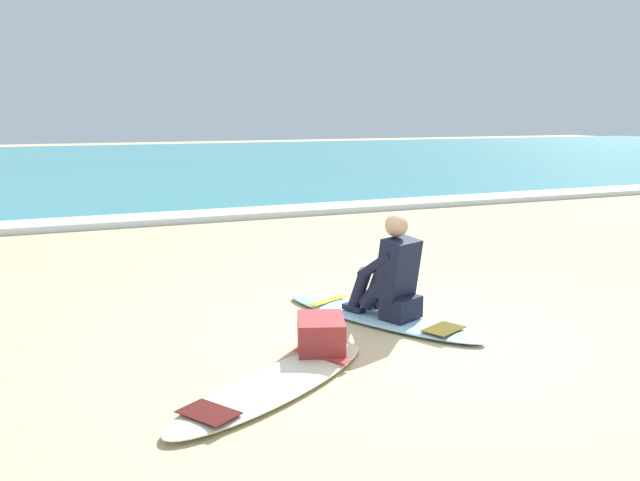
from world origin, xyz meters
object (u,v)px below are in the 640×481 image
object	(u,v)px
beach_bag	(321,337)
surfer_seated	(391,277)
surfboard_main	(378,316)
surfboard_spare_near	(275,384)

from	to	relation	value
beach_bag	surfer_seated	bearing A→B (deg)	30.38
surfboard_main	surfboard_spare_near	distance (m)	1.80
beach_bag	surfboard_spare_near	bearing A→B (deg)	-140.25
surfboard_main	surfer_seated	distance (m)	0.42
surfboard_main	surfboard_spare_near	bearing A→B (deg)	-141.74
surfboard_spare_near	surfboard_main	bearing A→B (deg)	38.26
surfboard_main	beach_bag	world-z (taller)	beach_bag
surfboard_spare_near	beach_bag	distance (m)	0.72
surfboard_spare_near	beach_bag	world-z (taller)	beach_bag
surfer_seated	beach_bag	distance (m)	1.11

